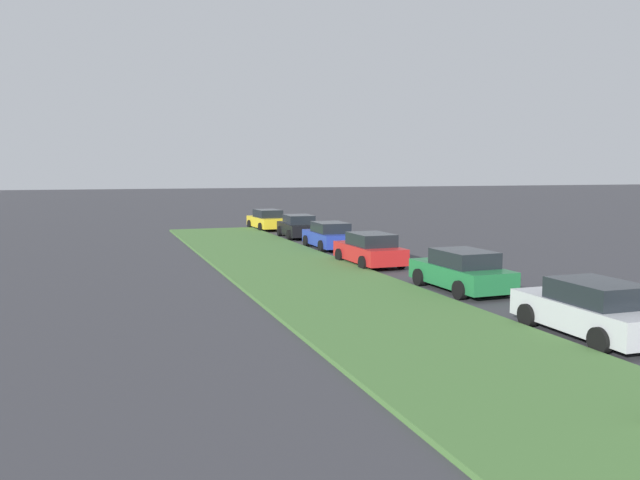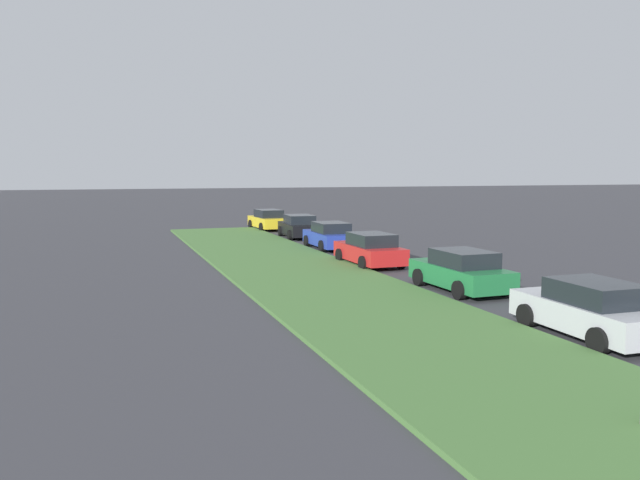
# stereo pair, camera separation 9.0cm
# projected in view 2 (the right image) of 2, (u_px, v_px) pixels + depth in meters

# --- Properties ---
(grass_median) EXTENTS (60.00, 6.00, 0.12)m
(grass_median) POSITION_uv_depth(u_px,v_px,m) (399.00, 323.00, 17.34)
(grass_median) COLOR #477238
(grass_median) RESTS_ON ground
(parked_car_silver) EXTENTS (4.34, 2.10, 1.47)m
(parked_car_silver) POSITION_uv_depth(u_px,v_px,m) (591.00, 310.00, 16.05)
(parked_car_silver) COLOR #B2B5BA
(parked_car_silver) RESTS_ON ground
(parked_car_green) EXTENTS (4.33, 2.08, 1.47)m
(parked_car_green) POSITION_uv_depth(u_px,v_px,m) (461.00, 271.00, 22.26)
(parked_car_green) COLOR #1E6B38
(parked_car_green) RESTS_ON ground
(parked_car_red) EXTENTS (4.32, 2.05, 1.47)m
(parked_car_red) POSITION_uv_depth(u_px,v_px,m) (370.00, 250.00, 28.31)
(parked_car_red) COLOR red
(parked_car_red) RESTS_ON ground
(parked_car_blue) EXTENTS (4.33, 2.08, 1.47)m
(parked_car_blue) POSITION_uv_depth(u_px,v_px,m) (330.00, 236.00, 34.31)
(parked_car_blue) COLOR #23389E
(parked_car_blue) RESTS_ON ground
(parked_car_black) EXTENTS (4.39, 2.20, 1.47)m
(parked_car_black) POSITION_uv_depth(u_px,v_px,m) (299.00, 227.00, 40.04)
(parked_car_black) COLOR black
(parked_car_black) RESTS_ON ground
(parked_car_yellow) EXTENTS (4.40, 2.21, 1.47)m
(parked_car_yellow) POSITION_uv_depth(u_px,v_px,m) (268.00, 220.00, 45.52)
(parked_car_yellow) COLOR gold
(parked_car_yellow) RESTS_ON ground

